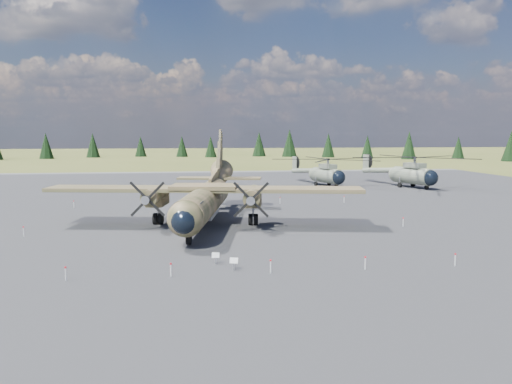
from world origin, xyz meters
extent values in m
plane|color=brown|center=(0.00, 0.00, 0.00)|extent=(500.00, 500.00, 0.00)
cube|color=#5D5D62|center=(0.00, 10.00, 0.00)|extent=(120.00, 120.00, 0.04)
cylinder|color=#363A1F|center=(-1.57, 2.34, 2.28)|extent=(5.89, 18.05, 2.78)
sphere|color=#363A1F|center=(-3.15, -6.44, 2.28)|extent=(3.16, 3.16, 2.72)
sphere|color=black|center=(-3.25, -6.98, 2.23)|extent=(2.32, 2.32, 2.00)
cube|color=black|center=(-2.87, -4.88, 3.02)|extent=(2.23, 1.91, 0.55)
cone|color=#363A1F|center=(0.50, 13.85, 3.32)|extent=(3.88, 7.19, 4.17)
cube|color=#A2A4A7|center=(-1.39, 3.31, 1.14)|extent=(2.91, 6.19, 0.50)
cube|color=#303C1F|center=(-1.48, 2.83, 3.42)|extent=(28.89, 8.41, 0.35)
cube|color=#363A1F|center=(-1.48, 2.83, 3.64)|extent=(6.49, 4.57, 0.35)
cylinder|color=#363A1F|center=(-5.93, 3.32, 2.87)|extent=(2.38, 5.34, 1.49)
cube|color=#363A1F|center=(-5.78, 4.10, 2.23)|extent=(2.06, 3.58, 0.79)
cone|color=gray|center=(-6.50, 0.15, 2.87)|extent=(0.90, 1.01, 0.75)
cylinder|color=black|center=(-5.78, 4.10, 0.55)|extent=(1.05, 1.23, 1.09)
cylinder|color=#363A1F|center=(2.85, 1.74, 2.87)|extent=(2.38, 5.34, 1.49)
cube|color=#363A1F|center=(2.99, 2.52, 2.23)|extent=(2.06, 3.58, 0.79)
cone|color=gray|center=(2.28, -1.43, 2.87)|extent=(0.90, 1.01, 0.75)
cylinder|color=black|center=(2.99, 2.52, 0.55)|extent=(1.05, 1.23, 1.09)
cube|color=#363A1F|center=(-0.17, 10.14, 3.92)|extent=(1.60, 7.42, 1.66)
cube|color=#303C1F|center=(0.59, 14.34, 3.37)|extent=(9.75, 3.83, 0.22)
cylinder|color=gray|center=(-2.94, -5.27, 1.26)|extent=(0.16, 0.16, 0.89)
cylinder|color=black|center=(-2.94, -5.27, 0.55)|extent=(0.51, 0.97, 0.93)
cylinder|color=gray|center=(19.09, 35.08, 1.75)|extent=(4.27, 7.20, 2.36)
sphere|color=black|center=(20.09, 31.82, 1.70)|extent=(2.72, 2.72, 2.17)
sphere|color=gray|center=(18.08, 38.33, 1.75)|extent=(2.72, 2.72, 2.17)
cube|color=gray|center=(19.20, 34.71, 3.26)|extent=(2.43, 3.36, 0.71)
cylinder|color=gray|center=(19.20, 34.71, 3.97)|extent=(0.43, 0.43, 0.95)
cylinder|color=gray|center=(17.04, 41.71, 2.08)|extent=(3.14, 7.95, 1.35)
cube|color=gray|center=(15.99, 45.10, 3.26)|extent=(0.59, 1.33, 2.27)
cylinder|color=black|center=(16.31, 45.20, 3.26)|extent=(0.78, 2.37, 2.46)
cylinder|color=black|center=(19.92, 32.37, 0.38)|extent=(0.44, 0.69, 0.64)
cylinder|color=black|center=(17.53, 35.78, 0.38)|extent=(0.49, 0.81, 0.76)
cylinder|color=gray|center=(17.53, 35.78, 0.87)|extent=(0.17, 0.17, 1.37)
cylinder|color=black|center=(19.97, 36.54, 0.38)|extent=(0.49, 0.81, 0.76)
cylinder|color=gray|center=(19.97, 36.54, 0.87)|extent=(0.17, 0.17, 1.37)
cylinder|color=gray|center=(31.78, 31.02, 1.91)|extent=(4.81, 7.86, 2.58)
sphere|color=black|center=(32.96, 27.51, 1.86)|extent=(3.00, 3.00, 2.37)
sphere|color=gray|center=(30.60, 34.54, 1.91)|extent=(3.00, 3.00, 2.37)
cube|color=gray|center=(31.91, 30.63, 3.56)|extent=(2.71, 3.69, 0.77)
cylinder|color=gray|center=(31.91, 30.63, 4.33)|extent=(0.47, 0.47, 1.03)
cylinder|color=gray|center=(29.37, 38.21, 2.27)|extent=(3.62, 8.62, 1.48)
cube|color=gray|center=(28.14, 41.87, 3.56)|extent=(0.67, 1.44, 2.47)
cylinder|color=black|center=(28.48, 41.99, 3.56)|extent=(0.91, 2.56, 2.68)
cylinder|color=black|center=(32.77, 28.09, 0.41)|extent=(0.50, 0.76, 0.70)
cylinder|color=black|center=(30.07, 31.75, 0.41)|extent=(0.56, 0.88, 0.82)
cylinder|color=gray|center=(30.07, 31.75, 0.95)|extent=(0.18, 0.18, 1.49)
cylinder|color=black|center=(32.71, 32.64, 0.41)|extent=(0.56, 0.88, 0.82)
cylinder|color=gray|center=(32.71, 32.64, 0.95)|extent=(0.18, 0.18, 1.49)
cube|color=gray|center=(-1.21, -10.93, 0.31)|extent=(0.10, 0.10, 0.62)
cube|color=silver|center=(-1.21, -10.98, 0.60)|extent=(0.52, 0.28, 0.35)
cube|color=gray|center=(-0.17, -12.53, 0.32)|extent=(0.11, 0.11, 0.64)
cube|color=silver|center=(-0.17, -12.59, 0.63)|extent=(0.55, 0.34, 0.36)
cylinder|color=silver|center=(-10.00, -13.50, 0.40)|extent=(0.07, 0.07, 0.80)
cylinder|color=red|center=(-10.00, -13.50, 0.80)|extent=(0.12, 0.12, 0.10)
cylinder|color=silver|center=(-4.00, -13.50, 0.40)|extent=(0.07, 0.07, 0.80)
cylinder|color=red|center=(-4.00, -13.50, 0.80)|extent=(0.12, 0.12, 0.10)
cylinder|color=silver|center=(2.00, -13.50, 0.40)|extent=(0.07, 0.07, 0.80)
cylinder|color=red|center=(2.00, -13.50, 0.80)|extent=(0.12, 0.12, 0.10)
cylinder|color=silver|center=(8.00, -13.50, 0.40)|extent=(0.07, 0.07, 0.80)
cylinder|color=red|center=(8.00, -13.50, 0.80)|extent=(0.12, 0.12, 0.10)
cylinder|color=silver|center=(14.00, -13.50, 0.40)|extent=(0.07, 0.07, 0.80)
cylinder|color=red|center=(14.00, -13.50, 0.80)|extent=(0.12, 0.12, 0.10)
cylinder|color=silver|center=(-16.00, 16.00, 0.40)|extent=(0.07, 0.07, 0.80)
cylinder|color=red|center=(-16.00, 16.00, 0.80)|extent=(0.12, 0.12, 0.10)
cylinder|color=silver|center=(-8.00, 16.00, 0.40)|extent=(0.07, 0.07, 0.80)
cylinder|color=red|center=(-8.00, 16.00, 0.80)|extent=(0.12, 0.12, 0.10)
cylinder|color=silver|center=(0.00, 16.00, 0.40)|extent=(0.07, 0.07, 0.80)
cylinder|color=red|center=(0.00, 16.00, 0.80)|extent=(0.12, 0.12, 0.10)
cylinder|color=silver|center=(8.00, 16.00, 0.40)|extent=(0.07, 0.07, 0.80)
cylinder|color=red|center=(8.00, 16.00, 0.80)|extent=(0.12, 0.12, 0.10)
cylinder|color=silver|center=(16.00, 16.00, 0.40)|extent=(0.07, 0.07, 0.80)
cylinder|color=red|center=(16.00, 16.00, 0.80)|extent=(0.12, 0.12, 0.10)
cylinder|color=silver|center=(-16.50, 0.00, 0.40)|extent=(0.07, 0.07, 0.80)
cylinder|color=red|center=(-16.50, 0.00, 0.80)|extent=(0.12, 0.12, 0.10)
cylinder|color=silver|center=(16.50, 0.00, 0.40)|extent=(0.07, 0.07, 0.80)
cylinder|color=red|center=(16.50, 0.00, 0.80)|extent=(0.12, 0.12, 0.10)
cone|color=black|center=(95.36, 99.23, 4.66)|extent=(5.22, 5.22, 9.32)
cone|color=black|center=(88.04, 116.59, 3.80)|extent=(4.26, 4.26, 7.61)
cone|color=black|center=(70.27, 116.41, 4.65)|extent=(5.21, 5.21, 9.31)
cone|color=black|center=(58.22, 123.06, 3.98)|extent=(4.46, 4.46, 7.96)
cone|color=black|center=(47.28, 133.35, 4.32)|extent=(4.84, 4.84, 8.65)
cone|color=black|center=(34.09, 139.09, 5.05)|extent=(5.66, 5.66, 10.10)
cone|color=black|center=(23.37, 143.62, 4.57)|extent=(5.12, 5.12, 9.15)
cone|color=black|center=(4.97, 138.53, 3.79)|extent=(4.24, 4.24, 7.58)
cone|color=black|center=(-5.37, 143.31, 3.85)|extent=(4.31, 4.31, 7.70)
cone|color=black|center=(-20.64, 147.11, 3.80)|extent=(4.25, 4.25, 7.60)
cone|color=black|center=(-36.92, 142.48, 4.36)|extent=(4.88, 4.88, 8.71)
cone|color=black|center=(-50.81, 134.61, 4.37)|extent=(4.89, 4.89, 8.73)
camera|label=1|loc=(-2.83, -42.75, 8.47)|focal=35.00mm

